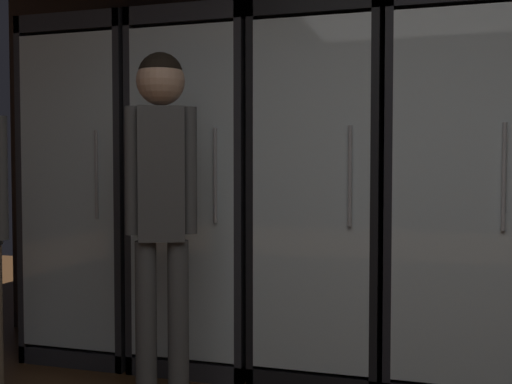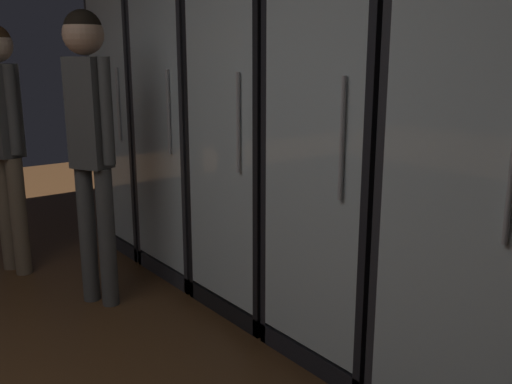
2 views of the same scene
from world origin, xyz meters
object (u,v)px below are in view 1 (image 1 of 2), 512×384
at_px(cooler_far_left, 101,194).
at_px(cooler_center, 324,197).
at_px(cooler_right, 455,199).
at_px(shopper_near, 161,184).
at_px(cooler_left, 206,194).

xyz_separation_m(cooler_far_left, cooler_center, (1.42, 0.00, 0.00)).
bearing_deg(cooler_right, shopper_near, -147.17).
height_order(cooler_far_left, cooler_right, same).
xyz_separation_m(cooler_left, cooler_center, (0.71, 0.00, -0.00)).
relative_size(cooler_left, shopper_near, 1.21).
relative_size(cooler_far_left, shopper_near, 1.21).
bearing_deg(cooler_far_left, shopper_near, -46.01).
bearing_deg(cooler_right, cooler_far_left, -180.00).
bearing_deg(shopper_near, cooler_left, 97.29).
distance_m(cooler_far_left, cooler_right, 2.13).
relative_size(cooler_center, shopper_near, 1.21).
xyz_separation_m(cooler_far_left, cooler_right, (2.13, 0.00, 0.00)).
bearing_deg(cooler_center, shopper_near, -125.44).
bearing_deg(cooler_center, cooler_left, -179.94).
distance_m(cooler_left, cooler_right, 1.42).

